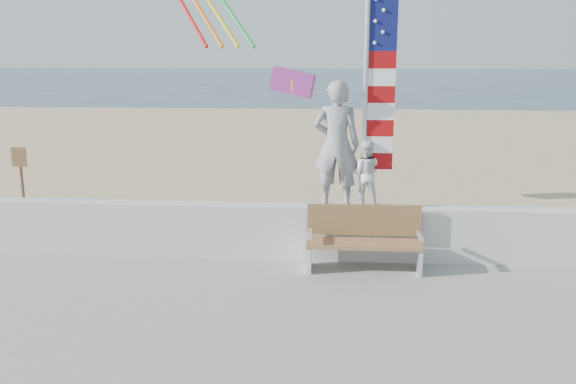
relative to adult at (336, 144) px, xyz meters
name	(u,v)px	position (x,y,z in m)	size (l,w,h in m)	color
ground	(264,317)	(-0.96, -2.00, -2.10)	(220.00, 220.00, 0.00)	#2A4355
sand	(300,179)	(-0.96, 7.00, -2.06)	(90.00, 40.00, 0.08)	tan
seawall	(277,231)	(-0.96, 0.00, -1.47)	(30.00, 0.35, 0.90)	silver
adult	(336,144)	(0.00, 0.00, 0.00)	(0.74, 0.49, 2.04)	gray
child	(365,174)	(0.46, 0.00, -0.47)	(0.53, 0.41, 1.09)	white
bench	(364,238)	(0.46, -0.45, -1.41)	(1.80, 0.57, 1.00)	#9A6C43
flag	(374,88)	(0.56, 0.00, 0.89)	(0.50, 0.08, 3.50)	silver
parafoil_kite	(294,83)	(-0.92, 3.60, 0.78)	(1.03, 0.43, 0.68)	#FF2A1C
sign	(21,174)	(-6.77, 2.75, -1.15)	(0.32, 0.07, 1.46)	brown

